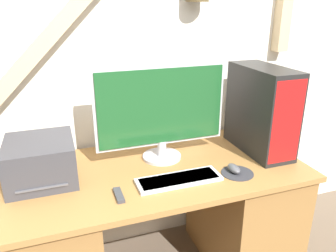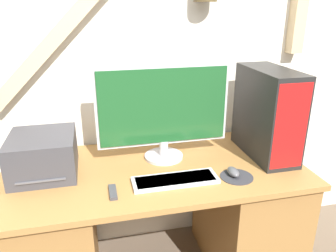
{
  "view_description": "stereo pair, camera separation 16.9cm",
  "coord_description": "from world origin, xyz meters",
  "px_view_note": "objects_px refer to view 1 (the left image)",
  "views": [
    {
      "loc": [
        -0.45,
        -1.11,
        1.58
      ],
      "look_at": [
        0.07,
        0.38,
        0.99
      ],
      "focal_mm": 35.0,
      "sensor_mm": 36.0,
      "label": 1
    },
    {
      "loc": [
        -0.29,
        -1.15,
        1.58
      ],
      "look_at": [
        0.07,
        0.38,
        0.99
      ],
      "focal_mm": 35.0,
      "sensor_mm": 36.0,
      "label": 2
    }
  ],
  "objects_px": {
    "monitor": "(161,110)",
    "keyboard": "(179,179)",
    "printer": "(41,161)",
    "computer_tower": "(261,110)",
    "mouse": "(234,168)",
    "remote_control": "(119,195)"
  },
  "relations": [
    {
      "from": "mouse",
      "to": "keyboard",
      "type": "bearing_deg",
      "value": 177.75
    },
    {
      "from": "monitor",
      "to": "computer_tower",
      "type": "relative_size",
      "value": 1.46
    },
    {
      "from": "keyboard",
      "to": "printer",
      "type": "height_order",
      "value": "printer"
    },
    {
      "from": "monitor",
      "to": "mouse",
      "type": "bearing_deg",
      "value": -44.69
    },
    {
      "from": "monitor",
      "to": "remote_control",
      "type": "height_order",
      "value": "monitor"
    },
    {
      "from": "printer",
      "to": "keyboard",
      "type": "bearing_deg",
      "value": -21.24
    },
    {
      "from": "monitor",
      "to": "keyboard",
      "type": "distance_m",
      "value": 0.39
    },
    {
      "from": "computer_tower",
      "to": "keyboard",
      "type": "bearing_deg",
      "value": -161.6
    },
    {
      "from": "computer_tower",
      "to": "remote_control",
      "type": "xyz_separation_m",
      "value": [
        -0.89,
        -0.23,
        -0.24
      ]
    },
    {
      "from": "keyboard",
      "to": "computer_tower",
      "type": "relative_size",
      "value": 0.85
    },
    {
      "from": "monitor",
      "to": "printer",
      "type": "xyz_separation_m",
      "value": [
        -0.64,
        -0.04,
        -0.18
      ]
    },
    {
      "from": "keyboard",
      "to": "computer_tower",
      "type": "xyz_separation_m",
      "value": [
        0.58,
        0.19,
        0.24
      ]
    },
    {
      "from": "monitor",
      "to": "printer",
      "type": "distance_m",
      "value": 0.66
    },
    {
      "from": "monitor",
      "to": "printer",
      "type": "bearing_deg",
      "value": -176.75
    },
    {
      "from": "keyboard",
      "to": "remote_control",
      "type": "height_order",
      "value": "keyboard"
    },
    {
      "from": "monitor",
      "to": "remote_control",
      "type": "bearing_deg",
      "value": -134.4
    },
    {
      "from": "mouse",
      "to": "printer",
      "type": "height_order",
      "value": "printer"
    },
    {
      "from": "keyboard",
      "to": "remote_control",
      "type": "bearing_deg",
      "value": -173.15
    },
    {
      "from": "keyboard",
      "to": "printer",
      "type": "relative_size",
      "value": 1.21
    },
    {
      "from": "mouse",
      "to": "remote_control",
      "type": "distance_m",
      "value": 0.61
    },
    {
      "from": "keyboard",
      "to": "remote_control",
      "type": "xyz_separation_m",
      "value": [
        -0.31,
        -0.04,
        -0.0
      ]
    },
    {
      "from": "keyboard",
      "to": "mouse",
      "type": "xyz_separation_m",
      "value": [
        0.3,
        -0.01,
        0.01
      ]
    }
  ]
}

